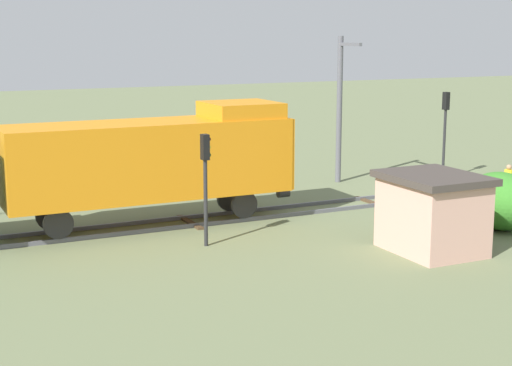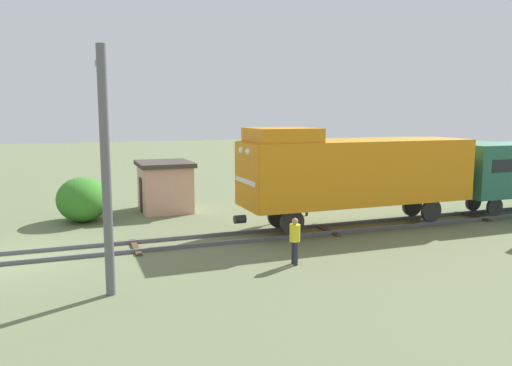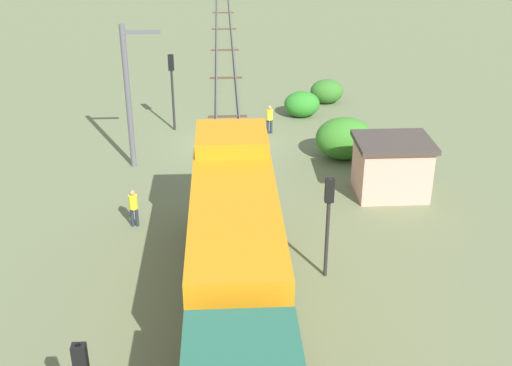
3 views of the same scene
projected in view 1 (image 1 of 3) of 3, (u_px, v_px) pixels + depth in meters
name	position (u px, v px, depth m)	size (l,w,h in m)	color
ground_plane	(448.00, 195.00, 36.84)	(155.75, 155.75, 0.00)	#66704C
railway_track	(448.00, 193.00, 36.83)	(2.40, 103.83, 0.16)	#595960
locomotive	(155.00, 157.00, 30.19)	(2.90, 11.60, 4.60)	orange
traffic_signal_near	(445.00, 119.00, 40.05)	(0.32, 0.34, 4.53)	#262628
traffic_signal_mid	(206.00, 169.00, 27.49)	(0.32, 0.34, 4.02)	#262628
worker_near_track	(508.00, 180.00, 35.11)	(0.38, 0.38, 1.70)	#262B38
worker_by_signal	(229.00, 175.00, 36.35)	(0.38, 0.38, 1.70)	#262B38
catenary_mast	(340.00, 105.00, 39.19)	(1.94, 0.28, 7.34)	#595960
relay_hut	(433.00, 213.00, 27.01)	(3.50, 2.90, 2.74)	#D19E8C
bush_near	(500.00, 201.00, 30.17)	(3.07, 2.52, 2.24)	#367D26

